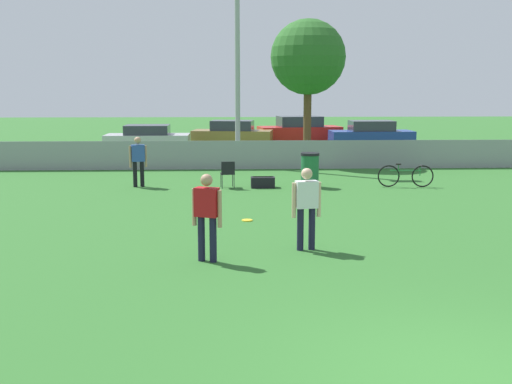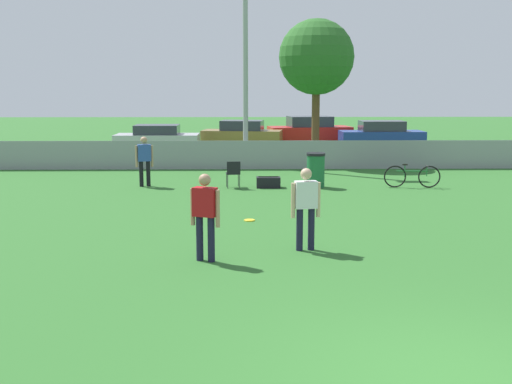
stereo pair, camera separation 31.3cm
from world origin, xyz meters
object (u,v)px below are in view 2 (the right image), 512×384
gear_bag_sideline (268,182)px  parked_car_blue (381,135)px  trash_bin (316,170)px  frisbee_disc (249,220)px  spectator_in_blue (144,158)px  bicycle_sideline (412,176)px  tree_near_pole (316,58)px  player_receiver_white (306,203)px  player_defender_red (205,211)px  light_pole (245,21)px  parked_car_red (310,131)px  folding_chair_sideline (233,172)px  parked_car_silver (157,138)px  parked_car_tan (242,134)px

gear_bag_sideline → parked_car_blue: parked_car_blue is taller
trash_bin → frisbee_disc: bearing=-112.8°
gear_bag_sideline → spectator_in_blue: bearing=175.3°
bicycle_sideline → parked_car_blue: 13.21m
bicycle_sideline → parked_car_blue: size_ratio=0.41×
tree_near_pole → player_receiver_white: tree_near_pole is taller
player_defender_red → trash_bin: player_defender_red is taller
light_pole → parked_car_red: bearing=70.1°
folding_chair_sideline → parked_car_silver: parked_car_silver is taller
parked_car_blue → bicycle_sideline: bearing=-98.9°
tree_near_pole → parked_car_red: 9.79m
trash_bin → parked_car_red: bearing=84.9°
gear_bag_sideline → parked_car_blue: size_ratio=0.17×
trash_bin → parked_car_silver: 13.26m
tree_near_pole → parked_car_blue: (4.17, 6.67, -3.62)m
bicycle_sideline → parked_car_tan: parked_car_tan is taller
player_receiver_white → gear_bag_sideline: size_ratio=2.17×
bicycle_sideline → parked_car_silver: parked_car_silver is taller
frisbee_disc → parked_car_silver: parked_car_silver is taller
light_pole → parked_car_red: size_ratio=2.08×
spectator_in_blue → frisbee_disc: 6.34m
player_defender_red → parked_car_silver: (-3.54, 20.16, -0.29)m
player_receiver_white → parked_car_tan: 21.42m
light_pole → parked_car_blue: size_ratio=2.28×
spectator_in_blue → parked_car_red: (6.80, 15.09, -0.18)m
player_defender_red → parked_car_blue: (7.82, 21.55, -0.26)m
parked_car_silver → parked_car_blue: size_ratio=0.95×
tree_near_pole → parked_car_red: bearing=85.6°
folding_chair_sideline → bicycle_sideline: (5.63, -0.05, -0.14)m
player_defender_red → trash_bin: 9.12m
tree_near_pole → spectator_in_blue: tree_near_pole is taller
folding_chair_sideline → parked_car_tan: size_ratio=0.20×
parked_car_tan → parked_car_blue: bearing=4.4°
tree_near_pole → folding_chair_sideline: (-3.27, -6.36, -3.78)m
folding_chair_sideline → parked_car_red: 15.96m
spectator_in_blue → parked_car_blue: 16.30m
spectator_in_blue → frisbee_disc: spectator_in_blue is taller
spectator_in_blue → frisbee_disc: size_ratio=6.09×
light_pole → frisbee_disc: bearing=-89.7°
parked_car_red → player_defender_red: bearing=-108.6°
frisbee_disc → trash_bin: size_ratio=0.24×
player_defender_red → frisbee_disc: (0.83, 3.53, -0.92)m
gear_bag_sideline → player_receiver_white: bearing=-86.9°
frisbee_disc → spectator_in_blue: bearing=121.5°
light_pole → player_defender_red: 14.89m
trash_bin → parked_car_red: parked_car_red is taller
folding_chair_sideline → trash_bin: 2.60m
player_receiver_white → gear_bag_sideline: (-0.42, 7.81, -0.77)m
folding_chair_sideline → parked_car_red: bearing=-111.1°
parked_car_tan → spectator_in_blue: bearing=-94.1°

